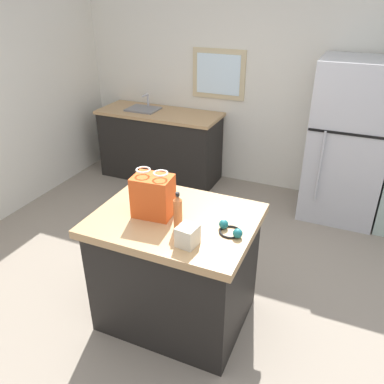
{
  "coord_description": "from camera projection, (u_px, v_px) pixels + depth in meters",
  "views": [
    {
      "loc": [
        0.93,
        -2.22,
        2.35
      ],
      "look_at": [
        -0.12,
        0.19,
        0.97
      ],
      "focal_mm": 36.85,
      "sensor_mm": 36.0,
      "label": 1
    }
  ],
  "objects": [
    {
      "name": "refrigerator",
      "position": [
        348.0,
        142.0,
        4.21
      ],
      "size": [
        0.79,
        0.76,
        1.73
      ],
      "color": "#B7B7BC",
      "rests_on": "ground"
    },
    {
      "name": "bottle",
      "position": [
        178.0,
        212.0,
        2.56
      ],
      "size": [
        0.06,
        0.06,
        0.27
      ],
      "color": "#C66633",
      "rests_on": "kitchen_island"
    },
    {
      "name": "sink_counter",
      "position": [
        160.0,
        144.0,
        5.26
      ],
      "size": [
        1.6,
        0.63,
        1.1
      ],
      "color": "black",
      "rests_on": "ground"
    },
    {
      "name": "shopping_bag",
      "position": [
        153.0,
        196.0,
        2.71
      ],
      "size": [
        0.28,
        0.22,
        0.34
      ],
      "color": "#DB511E",
      "rests_on": "kitchen_island"
    },
    {
      "name": "ear_defenders",
      "position": [
        230.0,
        230.0,
        2.56
      ],
      "size": [
        0.2,
        0.2,
        0.06
      ],
      "color": "black",
      "rests_on": "kitchen_island"
    },
    {
      "name": "small_box",
      "position": [
        188.0,
        236.0,
        2.42
      ],
      "size": [
        0.13,
        0.14,
        0.13
      ],
      "primitive_type": "cube",
      "rotation": [
        0.0,
        0.0,
        -0.12
      ],
      "color": "beige",
      "rests_on": "kitchen_island"
    },
    {
      "name": "back_wall",
      "position": [
        279.0,
        85.0,
        4.68
      ],
      "size": [
        5.23,
        0.13,
        2.59
      ],
      "color": "silver",
      "rests_on": "ground"
    },
    {
      "name": "kitchen_island",
      "position": [
        176.0,
        268.0,
        2.96
      ],
      "size": [
        1.13,
        0.89,
        0.92
      ],
      "color": "black",
      "rests_on": "ground"
    },
    {
      "name": "ground",
      "position": [
        196.0,
        309.0,
        3.22
      ],
      "size": [
        6.28,
        6.28,
        0.0
      ],
      "primitive_type": "plane",
      "color": "gray"
    }
  ]
}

